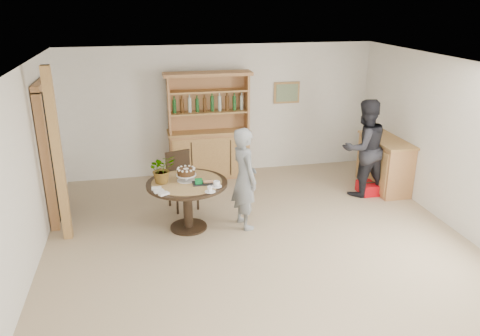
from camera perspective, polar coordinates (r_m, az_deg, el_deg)
name	(u,v)px	position (r m, az deg, el deg)	size (l,w,h in m)	color
ground	(267,259)	(6.43, 3.37, -11.03)	(7.00, 7.00, 0.00)	tan
room_shell	(270,135)	(5.73, 3.73, 4.06)	(6.04, 7.04, 2.52)	white
doorway	(51,150)	(7.76, -22.10, 2.01)	(0.13, 1.10, 2.18)	black
pine_post	(58,157)	(6.92, -21.36, 1.28)	(0.12, 0.12, 2.50)	tan
hutch	(209,143)	(9.01, -3.80, 3.10)	(1.62, 0.54, 2.04)	#B97F4E
sideboard	(385,163)	(8.91, 17.21, 0.54)	(0.54, 1.26, 0.94)	#B97F4E
dining_table	(187,191)	(7.00, -6.45, -2.85)	(1.20, 1.20, 0.76)	black
dining_chair	(181,176)	(7.79, -7.23, -1.00)	(0.52, 0.52, 0.95)	black
birthday_cake	(186,173)	(6.95, -6.58, -0.58)	(0.30, 0.30, 0.20)	white
flower_vase	(162,169)	(6.90, -9.50, -0.11)	(0.38, 0.33, 0.42)	#3F7233
gift_tray	(202,182)	(6.84, -4.62, -1.71)	(0.30, 0.20, 0.08)	black
coffee_cup_a	(217,184)	(6.72, -2.87, -1.98)	(0.15, 0.15, 0.09)	white
coffee_cup_b	(210,190)	(6.55, -3.67, -2.64)	(0.15, 0.15, 0.08)	white
napkins	(160,191)	(6.63, -9.76, -2.79)	(0.24, 0.33, 0.03)	white
teen_boy	(244,178)	(6.96, 0.55, -1.28)	(0.57, 0.37, 1.56)	gray
adult_person	(364,148)	(8.39, 14.88, 2.36)	(0.83, 0.65, 1.72)	black
red_suitcase	(375,187)	(8.76, 16.19, -2.29)	(0.60, 0.40, 0.21)	red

